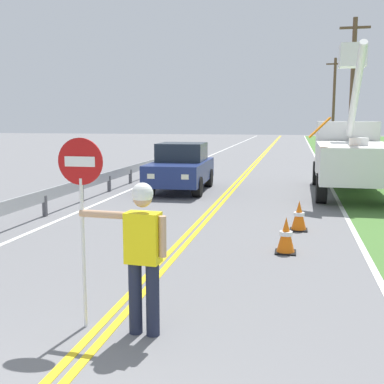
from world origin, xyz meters
The scene contains 13 objects.
centerline_yellow_left centered at (-0.09, 20.00, 0.01)m, with size 0.11×110.00×0.01m, color yellow.
centerline_yellow_right centered at (0.09, 20.00, 0.01)m, with size 0.11×110.00×0.01m, color yellow.
edge_line_right centered at (3.60, 20.00, 0.01)m, with size 0.12×110.00×0.01m, color silver.
edge_line_left centered at (-3.60, 20.00, 0.01)m, with size 0.12×110.00×0.01m, color silver.
flagger_worker centered at (0.51, 3.09, 1.05)m, with size 1.09×0.27×1.83m.
stop_sign_paddle centered at (-0.26, 3.15, 1.71)m, with size 0.56×0.04×2.33m.
utility_bucket_truck centered at (4.11, 15.56, 1.40)m, with size 2.73×6.83×5.17m.
oncoming_sedan_nearest centered at (-1.75, 14.69, 0.83)m, with size 2.02×4.16×1.70m.
utility_pole_mid centered at (5.56, 29.64, 4.49)m, with size 1.80×0.28×8.62m.
utility_pole_far centered at (6.01, 50.61, 4.55)m, with size 1.80×0.28×8.73m.
traffic_cone_lead centered at (2.10, 7.06, 0.34)m, with size 0.40×0.40×0.70m.
traffic_cone_mid centered at (2.36, 9.08, 0.34)m, with size 0.40×0.40×0.70m.
guardrail_left_shoulder centered at (-4.20, 15.09, 0.52)m, with size 0.10×32.00×0.71m.
Camera 1 is at (2.22, -2.17, 2.54)m, focal length 45.50 mm.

